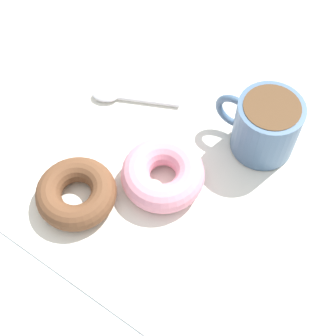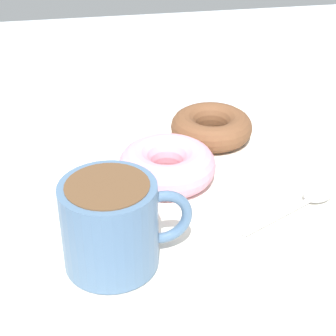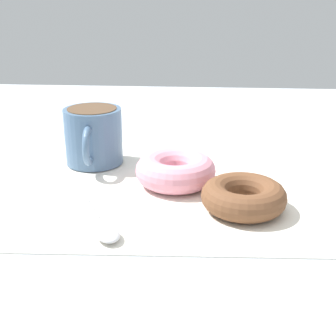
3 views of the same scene
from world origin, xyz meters
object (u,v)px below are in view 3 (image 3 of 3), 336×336
(donut_near_cup, at_px, (179,170))
(donut_far, at_px, (244,196))
(coffee_cup, at_px, (93,135))
(spoon, at_px, (103,227))

(donut_near_cup, height_order, donut_far, donut_near_cup)
(donut_near_cup, bearing_deg, coffee_cup, -28.54)
(donut_near_cup, height_order, spoon, donut_near_cup)
(coffee_cup, xyz_separation_m, donut_far, (-0.20, 0.13, -0.03))
(donut_far, height_order, spoon, donut_far)
(donut_far, distance_m, spoon, 0.16)
(donut_near_cup, bearing_deg, spoon, 61.29)
(donut_far, bearing_deg, spoon, 22.93)
(coffee_cup, bearing_deg, spoon, 104.87)
(spoon, bearing_deg, coffee_cup, -75.13)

